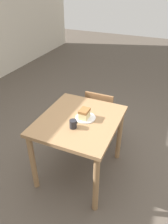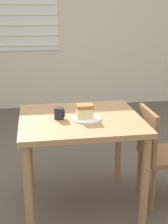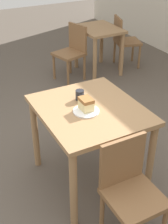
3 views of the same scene
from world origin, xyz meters
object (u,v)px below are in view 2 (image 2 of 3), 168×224
object	(u,v)px
dining_table_near	(80,132)
plate	(87,119)
chair_near_window	(160,152)
cake_slice	(85,111)
coffee_mug	(59,113)

from	to	relation	value
dining_table_near	plate	size ratio (longest dim) A/B	4.29
chair_near_window	plate	bearing A→B (deg)	92.82
chair_near_window	cake_slice	size ratio (longest dim) A/B	6.68
chair_near_window	coffee_mug	xyz separation A→B (m)	(-0.81, 0.02, 0.37)
plate	cake_slice	size ratio (longest dim) A/B	1.76
plate	dining_table_near	bearing A→B (deg)	125.93
dining_table_near	coffee_mug	bearing A→B (deg)	-176.53
chair_near_window	plate	distance (m)	0.69
chair_near_window	cake_slice	distance (m)	0.74
dining_table_near	plate	bearing A→B (deg)	-54.07
dining_table_near	plate	world-z (taller)	plate
cake_slice	plate	bearing A→B (deg)	-25.78
dining_table_near	chair_near_window	world-z (taller)	chair_near_window
chair_near_window	cake_slice	bearing A→B (deg)	92.11
cake_slice	coffee_mug	size ratio (longest dim) A/B	1.38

